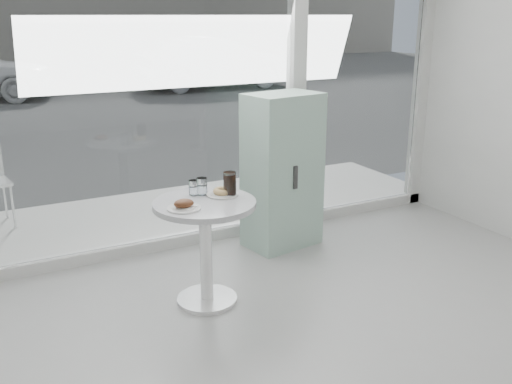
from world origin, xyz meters
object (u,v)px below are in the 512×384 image
main_table (205,231)px  water_tumbler_b (202,187)px  cola_glass (230,185)px  mint_cabinet (282,171)px  water_tumbler_a (193,188)px  plate_fritter (184,205)px  plate_donut (222,193)px  car_silver (215,63)px

main_table → water_tumbler_b: (0.04, 0.15, 0.27)m
main_table → cola_glass: (0.21, 0.03, 0.30)m
mint_cabinet → water_tumbler_b: size_ratio=10.99×
main_table → water_tumbler_a: water_tumbler_a is taller
plate_fritter → plate_donut: (0.35, 0.16, -0.01)m
water_tumbler_a → cola_glass: 0.27m
cola_glass → car_silver: bearing=66.9°
main_table → mint_cabinet: (1.03, 0.70, 0.13)m
car_silver → plate_donut: 12.37m
mint_cabinet → water_tumbler_b: (-0.99, -0.55, 0.14)m
plate_donut → water_tumbler_a: (-0.18, 0.11, 0.03)m
water_tumbler_a → water_tumbler_b: bearing=-22.2°
mint_cabinet → water_tumbler_b: mint_cabinet is taller
mint_cabinet → water_tumbler_b: bearing=-160.3°
car_silver → cola_glass: 12.39m
cola_glass → water_tumbler_b: bearing=143.7°
plate_fritter → water_tumbler_a: (0.17, 0.26, 0.02)m
cola_glass → mint_cabinet: bearing=39.2°
mint_cabinet → plate_fritter: (-1.21, -0.79, 0.11)m
water_tumbler_a → cola_glass: (0.22, -0.14, 0.04)m
mint_cabinet → plate_fritter: 1.45m
main_table → mint_cabinet: 1.25m
water_tumbler_a → water_tumbler_b: water_tumbler_b is taller
water_tumbler_a → main_table: bearing=-86.2°
water_tumbler_b → plate_fritter: bearing=-133.3°
plate_fritter → water_tumbler_b: 0.33m
plate_fritter → main_table: bearing=26.3°
mint_cabinet → plate_fritter: bearing=-156.4°
water_tumbler_b → cola_glass: bearing=-36.3°
car_silver → plate_fritter: (-5.25, -11.51, 0.09)m
mint_cabinet → cola_glass: mint_cabinet is taller
plate_donut → water_tumbler_a: water_tumbler_a is taller
car_silver → plate_donut: (-4.90, -11.35, 0.09)m
car_silver → water_tumbler_b: 12.34m
main_table → plate_donut: bearing=21.7°
plate_donut → plate_fritter: bearing=-155.9°
main_table → water_tumbler_a: bearing=93.8°
main_table → water_tumbler_b: water_tumbler_b is taller
mint_cabinet → cola_glass: 1.08m
mint_cabinet → car_silver: 11.46m
water_tumbler_b → car_silver: bearing=66.0°
main_table → plate_fritter: size_ratio=3.40×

